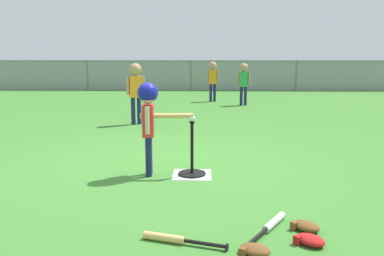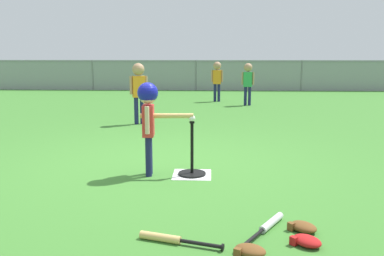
{
  "view_description": "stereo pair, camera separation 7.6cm",
  "coord_description": "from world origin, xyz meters",
  "px_view_note": "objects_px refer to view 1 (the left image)",
  "views": [
    {
      "loc": [
        0.51,
        -5.02,
        1.37
      ],
      "look_at": [
        0.38,
        -0.5,
        0.55
      ],
      "focal_mm": 37.99,
      "sensor_mm": 36.0,
      "label": 1
    },
    {
      "loc": [
        0.59,
        -5.01,
        1.37
      ],
      "look_at": [
        0.38,
        -0.5,
        0.55
      ],
      "focal_mm": 37.99,
      "sensor_mm": 36.0,
      "label": 2
    }
  ],
  "objects_px": {
    "fielder_deep_right": "(136,85)",
    "glove_near_bats": "(306,226)",
    "spare_bat_silver": "(271,225)",
    "batter_child": "(149,110)",
    "glove_by_plate": "(254,250)",
    "batting_tee": "(192,167)",
    "fielder_near_right": "(213,76)",
    "fielder_deep_left": "(244,78)",
    "spare_bat_wood": "(173,239)",
    "baseball_on_tee": "(192,118)",
    "glove_tossed_aside": "(310,240)"
  },
  "relations": [
    {
      "from": "fielder_deep_right",
      "to": "glove_near_bats",
      "type": "height_order",
      "value": "fielder_deep_right"
    },
    {
      "from": "fielder_deep_right",
      "to": "spare_bat_silver",
      "type": "distance_m",
      "value": 5.28
    },
    {
      "from": "batter_child",
      "to": "glove_by_plate",
      "type": "height_order",
      "value": "batter_child"
    },
    {
      "from": "batting_tee",
      "to": "fielder_deep_right",
      "type": "xyz_separation_m",
      "value": [
        -1.21,
        3.42,
        0.68
      ]
    },
    {
      "from": "fielder_near_right",
      "to": "glove_by_plate",
      "type": "bearing_deg",
      "value": -89.35
    },
    {
      "from": "batting_tee",
      "to": "spare_bat_silver",
      "type": "xyz_separation_m",
      "value": [
        0.67,
        -1.45,
        -0.07
      ]
    },
    {
      "from": "fielder_deep_right",
      "to": "glove_by_plate",
      "type": "xyz_separation_m",
      "value": [
        1.7,
        -5.31,
        -0.74
      ]
    },
    {
      "from": "fielder_deep_left",
      "to": "fielder_near_right",
      "type": "relative_size",
      "value": 0.98
    },
    {
      "from": "fielder_near_right",
      "to": "spare_bat_wood",
      "type": "bearing_deg",
      "value": -92.98
    },
    {
      "from": "fielder_deep_right",
      "to": "spare_bat_wood",
      "type": "height_order",
      "value": "fielder_deep_right"
    },
    {
      "from": "spare_bat_silver",
      "to": "spare_bat_wood",
      "type": "height_order",
      "value": "same"
    },
    {
      "from": "spare_bat_wood",
      "to": "glove_near_bats",
      "type": "distance_m",
      "value": 1.07
    },
    {
      "from": "batter_child",
      "to": "fielder_deep_right",
      "type": "relative_size",
      "value": 0.89
    },
    {
      "from": "fielder_deep_left",
      "to": "fielder_near_right",
      "type": "xyz_separation_m",
      "value": [
        -0.82,
        0.88,
        0.01
      ]
    },
    {
      "from": "glove_near_bats",
      "to": "fielder_deep_left",
      "type": "bearing_deg",
      "value": 88.18
    },
    {
      "from": "glove_by_plate",
      "to": "fielder_deep_left",
      "type": "bearing_deg",
      "value": 85.18
    },
    {
      "from": "spare_bat_wood",
      "to": "glove_near_bats",
      "type": "bearing_deg",
      "value": 13.45
    },
    {
      "from": "batter_child",
      "to": "fielder_deep_left",
      "type": "xyz_separation_m",
      "value": [
        1.68,
        6.55,
        -0.03
      ]
    },
    {
      "from": "batting_tee",
      "to": "spare_bat_silver",
      "type": "distance_m",
      "value": 1.6
    },
    {
      "from": "spare_bat_silver",
      "to": "glove_near_bats",
      "type": "relative_size",
      "value": 2.37
    },
    {
      "from": "batter_child",
      "to": "fielder_near_right",
      "type": "distance_m",
      "value": 7.48
    },
    {
      "from": "spare_bat_silver",
      "to": "batter_child",
      "type": "bearing_deg",
      "value": 129.0
    },
    {
      "from": "batting_tee",
      "to": "batter_child",
      "type": "bearing_deg",
      "value": -176.79
    },
    {
      "from": "baseball_on_tee",
      "to": "glove_tossed_aside",
      "type": "height_order",
      "value": "baseball_on_tee"
    },
    {
      "from": "fielder_deep_right",
      "to": "batting_tee",
      "type": "bearing_deg",
      "value": -70.51
    },
    {
      "from": "batting_tee",
      "to": "glove_by_plate",
      "type": "relative_size",
      "value": 2.34
    },
    {
      "from": "glove_near_bats",
      "to": "batter_child",
      "type": "bearing_deg",
      "value": 134.63
    },
    {
      "from": "fielder_near_right",
      "to": "glove_by_plate",
      "type": "height_order",
      "value": "fielder_near_right"
    },
    {
      "from": "glove_by_plate",
      "to": "glove_tossed_aside",
      "type": "distance_m",
      "value": 0.46
    },
    {
      "from": "batter_child",
      "to": "baseball_on_tee",
      "type": "bearing_deg",
      "value": 3.21
    },
    {
      "from": "glove_near_bats",
      "to": "glove_tossed_aside",
      "type": "xyz_separation_m",
      "value": [
        -0.03,
        -0.25,
        0.0
      ]
    },
    {
      "from": "glove_by_plate",
      "to": "spare_bat_silver",
      "type": "bearing_deg",
      "value": 67.14
    },
    {
      "from": "fielder_deep_left",
      "to": "glove_tossed_aside",
      "type": "relative_size",
      "value": 4.22
    },
    {
      "from": "spare_bat_wood",
      "to": "glove_near_bats",
      "type": "height_order",
      "value": "glove_near_bats"
    },
    {
      "from": "fielder_near_right",
      "to": "spare_bat_wood",
      "type": "xyz_separation_m",
      "value": [
        -0.47,
        -9.13,
        -0.72
      ]
    },
    {
      "from": "batter_child",
      "to": "fielder_near_right",
      "type": "xyz_separation_m",
      "value": [
        0.87,
        7.43,
        -0.01
      ]
    },
    {
      "from": "batter_child",
      "to": "spare_bat_silver",
      "type": "xyz_separation_m",
      "value": [
        1.15,
        -1.43,
        -0.73
      ]
    },
    {
      "from": "batting_tee",
      "to": "fielder_near_right",
      "type": "xyz_separation_m",
      "value": [
        0.38,
        7.41,
        0.65
      ]
    },
    {
      "from": "batter_child",
      "to": "glove_by_plate",
      "type": "distance_m",
      "value": 2.22
    },
    {
      "from": "spare_bat_silver",
      "to": "glove_by_plate",
      "type": "relative_size",
      "value": 2.41
    },
    {
      "from": "fielder_near_right",
      "to": "fielder_deep_left",
      "type": "bearing_deg",
      "value": -47.29
    },
    {
      "from": "baseball_on_tee",
      "to": "fielder_deep_left",
      "type": "relative_size",
      "value": 0.07
    },
    {
      "from": "fielder_deep_left",
      "to": "glove_near_bats",
      "type": "bearing_deg",
      "value": -91.82
    },
    {
      "from": "glove_near_bats",
      "to": "glove_by_plate",
      "type": "bearing_deg",
      "value": -137.87
    },
    {
      "from": "baseball_on_tee",
      "to": "glove_by_plate",
      "type": "height_order",
      "value": "baseball_on_tee"
    },
    {
      "from": "batting_tee",
      "to": "glove_tossed_aside",
      "type": "height_order",
      "value": "batting_tee"
    },
    {
      "from": "batting_tee",
      "to": "fielder_deep_left",
      "type": "bearing_deg",
      "value": 79.58
    },
    {
      "from": "fielder_deep_left",
      "to": "glove_near_bats",
      "type": "height_order",
      "value": "fielder_deep_left"
    },
    {
      "from": "batting_tee",
      "to": "fielder_deep_left",
      "type": "height_order",
      "value": "fielder_deep_left"
    },
    {
      "from": "baseball_on_tee",
      "to": "fielder_deep_right",
      "type": "xyz_separation_m",
      "value": [
        -1.21,
        3.42,
        0.11
      ]
    }
  ]
}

